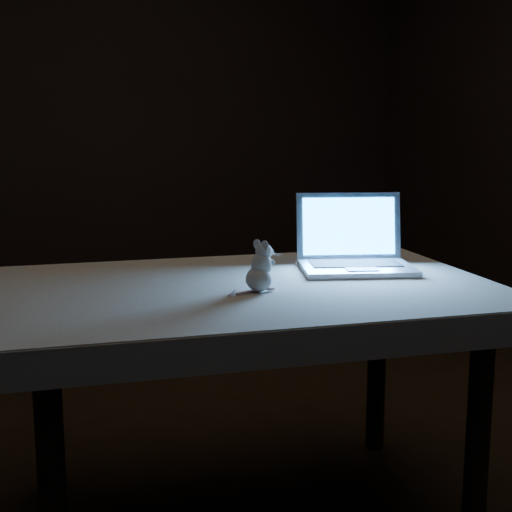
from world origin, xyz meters
TOP-DOWN VIEW (x-y plane):
  - floor at (0.00, 0.00)m, footprint 5.00×5.00m
  - back_wall at (0.00, 2.50)m, footprint 4.50×0.04m
  - table at (-0.30, -0.13)m, footprint 1.46×1.11m
  - tablecloth at (-0.22, -0.16)m, footprint 1.60×1.28m
  - laptop at (0.09, -0.12)m, footprint 0.43×0.41m
  - plush_mouse at (-0.32, -0.22)m, footprint 0.12×0.12m

SIDE VIEW (x-z plane):
  - floor at x=0.00m, z-range 0.00..0.00m
  - table at x=-0.30m, z-range 0.00..0.70m
  - tablecloth at x=-0.22m, z-range 0.62..0.71m
  - plush_mouse at x=-0.32m, z-range 0.71..0.85m
  - laptop at x=0.09m, z-range 0.71..0.94m
  - back_wall at x=0.00m, z-range 0.00..2.60m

